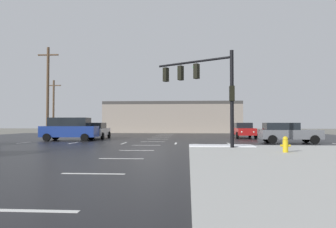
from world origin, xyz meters
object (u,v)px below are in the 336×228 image
at_px(utility_pole_far, 48,90).
at_px(sedan_grey, 287,132).
at_px(traffic_signal_mast, 205,82).
at_px(fire_hydrant, 285,144).
at_px(sedan_red, 244,130).
at_px(sedan_silver, 96,130).
at_px(utility_pole_distant, 54,105).
at_px(suv_blue, 70,128).

bearing_deg(utility_pole_far, sedan_grey, -16.79).
bearing_deg(traffic_signal_mast, fire_hydrant, 166.50).
distance_m(sedan_red, sedan_silver, 15.15).
bearing_deg(utility_pole_distant, suv_blue, -61.94).
bearing_deg(suv_blue, sedan_red, -162.05).
xyz_separation_m(fire_hydrant, sedan_grey, (2.88, 8.82, 0.32)).
bearing_deg(traffic_signal_mast, suv_blue, -0.84).
bearing_deg(fire_hydrant, traffic_signal_mast, 135.11).
height_order(traffic_signal_mast, utility_pole_distant, utility_pole_distant).
distance_m(sedan_grey, suv_blue, 18.33).
bearing_deg(traffic_signal_mast, sedan_silver, -14.71).
height_order(fire_hydrant, sedan_grey, sedan_grey).
relative_size(sedan_red, sedan_grey, 0.99).
distance_m(sedan_red, utility_pole_far, 20.97).
bearing_deg(sedan_grey, sedan_red, 104.32).
distance_m(traffic_signal_mast, sedan_silver, 14.96).
bearing_deg(sedan_silver, sedan_red, -82.23).
bearing_deg(utility_pole_distant, fire_hydrant, -49.47).
bearing_deg(sedan_silver, sedan_grey, -111.18).
height_order(traffic_signal_mast, sedan_red, traffic_signal_mast).
bearing_deg(utility_pole_distant, traffic_signal_mast, -50.20).
relative_size(sedan_red, sedan_silver, 0.99).
distance_m(sedan_red, sedan_grey, 8.52).
distance_m(suv_blue, utility_pole_far, 7.31).
xyz_separation_m(traffic_signal_mast, fire_hydrant, (3.74, -3.73, -3.61)).
distance_m(fire_hydrant, utility_pole_distant, 38.76).
bearing_deg(sedan_red, fire_hydrant, -2.83).
xyz_separation_m(traffic_signal_mast, sedan_red, (4.75, 13.41, -3.29)).
xyz_separation_m(fire_hydrant, suv_blue, (-15.31, 11.02, 0.55)).
xyz_separation_m(sedan_red, sedan_silver, (-14.87, -2.89, 0.00)).
relative_size(sedan_grey, utility_pole_distant, 0.57).
xyz_separation_m(fire_hydrant, sedan_silver, (-13.86, 14.25, 0.32)).
distance_m(sedan_grey, utility_pole_far, 23.74).
bearing_deg(utility_pole_far, fire_hydrant, -38.62).
bearing_deg(suv_blue, sedan_grey, 170.52).
relative_size(sedan_grey, suv_blue, 0.93).
distance_m(sedan_red, utility_pole_distant, 28.98).
height_order(traffic_signal_mast, suv_blue, traffic_signal_mast).
xyz_separation_m(suv_blue, utility_pole_far, (-4.18, 4.55, 3.89)).
relative_size(sedan_red, utility_pole_far, 0.48).
bearing_deg(sedan_red, utility_pole_far, -85.12).
distance_m(sedan_silver, utility_pole_far, 7.11).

